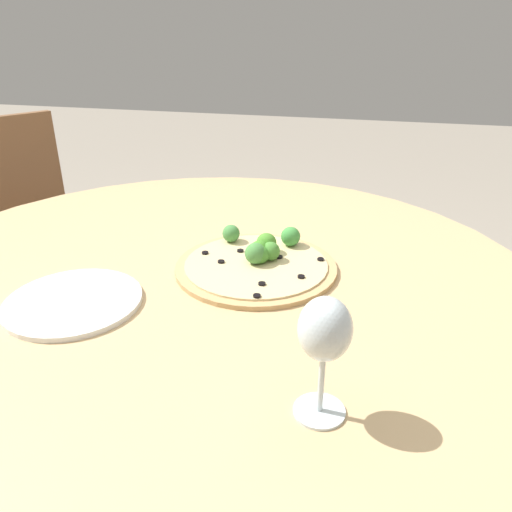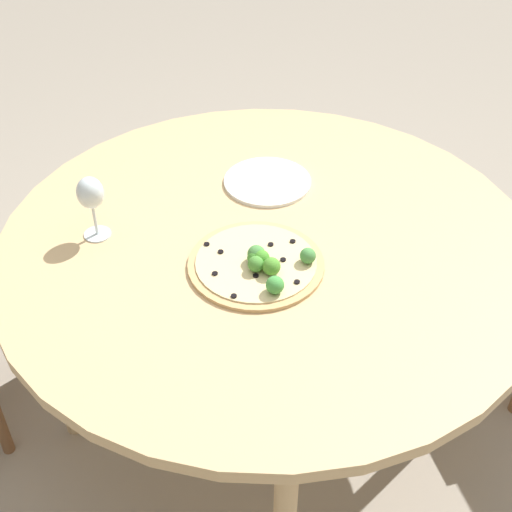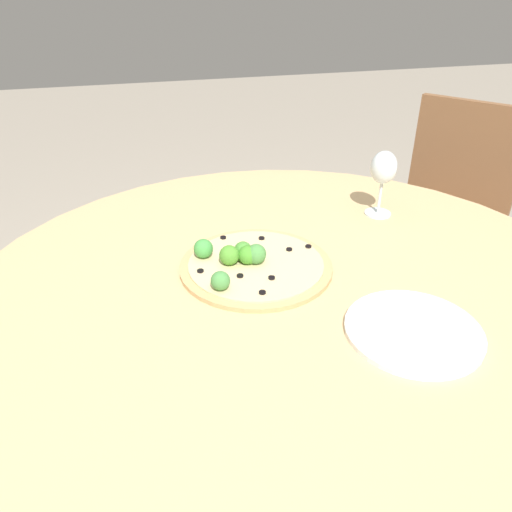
# 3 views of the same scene
# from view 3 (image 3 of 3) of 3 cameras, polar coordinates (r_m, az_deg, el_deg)

# --- Properties ---
(ground_plane) EXTENTS (12.00, 12.00, 0.00)m
(ground_plane) POSITION_cam_3_polar(r_m,az_deg,el_deg) (1.55, 3.03, -26.94)
(ground_plane) COLOR gray
(dining_table) EXTENTS (1.37, 1.37, 0.74)m
(dining_table) POSITION_cam_3_polar(r_m,az_deg,el_deg) (1.05, 4.03, -6.26)
(dining_table) COLOR tan
(dining_table) RESTS_ON ground_plane
(chair_2) EXTENTS (0.56, 0.56, 0.90)m
(chair_2) POSITION_cam_3_polar(r_m,az_deg,el_deg) (1.97, 20.56, 3.42)
(chair_2) COLOR brown
(chair_2) RESTS_ON ground_plane
(pizza) EXTENTS (0.33, 0.33, 0.06)m
(pizza) POSITION_cam_3_polar(r_m,az_deg,el_deg) (1.07, -0.57, -0.79)
(pizza) COLOR tan
(pizza) RESTS_ON dining_table
(wine_glass) EXTENTS (0.07, 0.07, 0.17)m
(wine_glass) POSITION_cam_3_polar(r_m,az_deg,el_deg) (1.31, 14.37, 9.50)
(wine_glass) COLOR silver
(wine_glass) RESTS_ON dining_table
(plate_near) EXTENTS (0.24, 0.24, 0.01)m
(plate_near) POSITION_cam_3_polar(r_m,az_deg,el_deg) (0.94, 17.54, -8.14)
(plate_near) COLOR white
(plate_near) RESTS_ON dining_table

